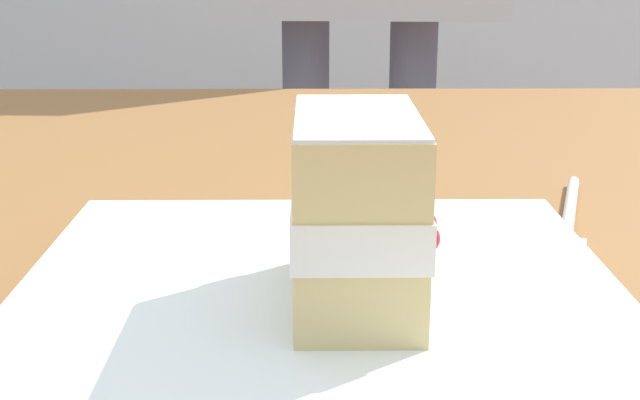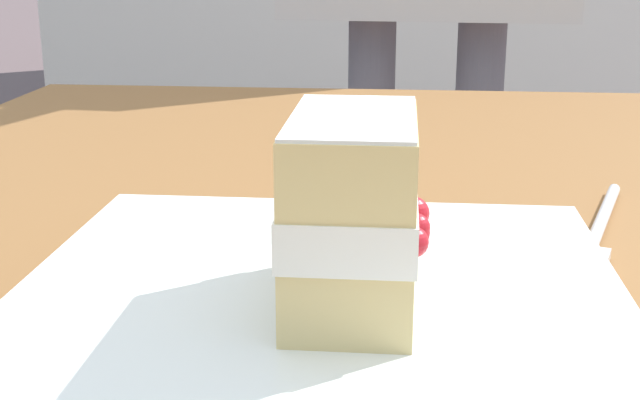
{
  "view_description": "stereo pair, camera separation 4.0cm",
  "coord_description": "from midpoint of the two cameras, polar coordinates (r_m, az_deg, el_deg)",
  "views": [
    {
      "loc": [
        0.41,
        -0.09,
        0.95
      ],
      "look_at": [
        0.03,
        -0.09,
        0.84
      ],
      "focal_mm": 48.81,
      "sensor_mm": 36.0,
      "label": 1
    },
    {
      "loc": [
        0.41,
        -0.05,
        0.95
      ],
      "look_at": [
        0.03,
        -0.09,
        0.84
      ],
      "focal_mm": 48.81,
      "sensor_mm": 36.0,
      "label": 2
    }
  ],
  "objects": [
    {
      "name": "dessert_fork",
      "position": [
        0.57,
        19.73,
        -1.83
      ],
      "size": [
        0.17,
        0.07,
        0.01
      ],
      "color": "silver",
      "rests_on": "patio_table"
    },
    {
      "name": "dessert_plate",
      "position": [
        0.42,
        2.76,
        -6.76
      ],
      "size": [
        0.29,
        0.29,
        0.02
      ],
      "color": "white",
      "rests_on": "patio_table"
    },
    {
      "name": "cake_slice",
      "position": [
        0.39,
        5.2,
        -0.83
      ],
      "size": [
        0.1,
        0.06,
        0.09
      ],
      "color": "#E0C17A",
      "rests_on": "dessert_plate"
    }
  ]
}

